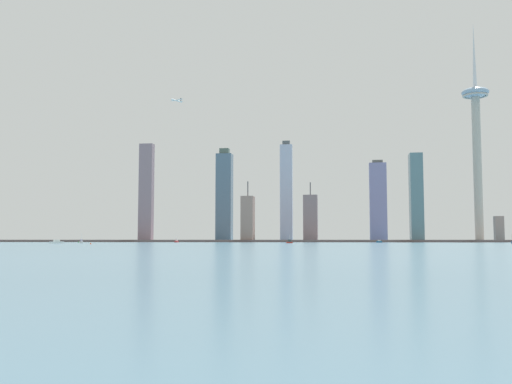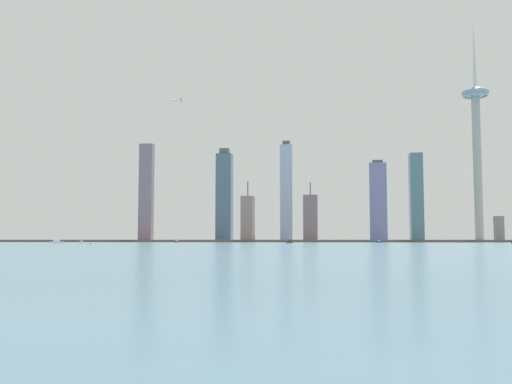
{
  "view_description": "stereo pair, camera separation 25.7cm",
  "coord_description": "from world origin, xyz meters",
  "px_view_note": "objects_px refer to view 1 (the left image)",
  "views": [
    {
      "loc": [
        114.53,
        -363.01,
        4.13
      ],
      "look_at": [
        -9.79,
        470.39,
        72.42
      ],
      "focal_mm": 41.03,
      "sensor_mm": 36.0,
      "label": 1
    },
    {
      "loc": [
        114.78,
        -362.97,
        4.13
      ],
      "look_at": [
        -9.79,
        470.39,
        72.42
      ],
      "focal_mm": 41.03,
      "sensor_mm": 36.0,
      "label": 2
    }
  ],
  "objects_px": {
    "channel_buoy_1": "(91,243)",
    "skyscraper_1": "(146,193)",
    "skyscraper_3": "(248,219)",
    "airplane": "(177,100)",
    "boat_5": "(81,242)",
    "channel_buoy_0": "(78,242)",
    "skyscraper_0": "(224,197)",
    "skyscraper_7": "(499,229)",
    "skyscraper_4": "(311,218)",
    "boat_2": "(176,241)",
    "boat_3": "(289,242)",
    "observation_tower": "(476,129)",
    "boat_6": "(379,242)",
    "skyscraper_6": "(286,192)",
    "skyscraper_2": "(378,202)",
    "boat_0": "(57,242)",
    "skyscraper_5": "(416,198)"
  },
  "relations": [
    {
      "from": "skyscraper_7",
      "to": "channel_buoy_0",
      "type": "xyz_separation_m",
      "value": [
        -566.82,
        -275.58,
        -19.38
      ]
    },
    {
      "from": "skyscraper_0",
      "to": "boat_5",
      "type": "xyz_separation_m",
      "value": [
        -90.57,
        -328.73,
        -71.72
      ]
    },
    {
      "from": "observation_tower",
      "to": "boat_5",
      "type": "relative_size",
      "value": 31.8
    },
    {
      "from": "skyscraper_0",
      "to": "airplane",
      "type": "height_order",
      "value": "airplane"
    },
    {
      "from": "observation_tower",
      "to": "skyscraper_0",
      "type": "distance_m",
      "value": 399.47
    },
    {
      "from": "airplane",
      "to": "skyscraper_6",
      "type": "bearing_deg",
      "value": 130.24
    },
    {
      "from": "skyscraper_1",
      "to": "boat_3",
      "type": "bearing_deg",
      "value": -44.24
    },
    {
      "from": "boat_6",
      "to": "skyscraper_5",
      "type": "bearing_deg",
      "value": 107.39
    },
    {
      "from": "skyscraper_5",
      "to": "boat_2",
      "type": "bearing_deg",
      "value": -160.55
    },
    {
      "from": "observation_tower",
      "to": "skyscraper_0",
      "type": "relative_size",
      "value": 2.16
    },
    {
      "from": "skyscraper_6",
      "to": "boat_6",
      "type": "height_order",
      "value": "skyscraper_6"
    },
    {
      "from": "skyscraper_4",
      "to": "boat_5",
      "type": "distance_m",
      "value": 379.9
    },
    {
      "from": "skyscraper_0",
      "to": "observation_tower",
      "type": "bearing_deg",
      "value": -6.14
    },
    {
      "from": "skyscraper_1",
      "to": "skyscraper_6",
      "type": "height_order",
      "value": "skyscraper_6"
    },
    {
      "from": "skyscraper_6",
      "to": "skyscraper_5",
      "type": "bearing_deg",
      "value": -20.19
    },
    {
      "from": "skyscraper_0",
      "to": "skyscraper_7",
      "type": "height_order",
      "value": "skyscraper_0"
    },
    {
      "from": "skyscraper_0",
      "to": "skyscraper_2",
      "type": "bearing_deg",
      "value": 8.27
    },
    {
      "from": "observation_tower",
      "to": "airplane",
      "type": "relative_size",
      "value": 13.97
    },
    {
      "from": "boat_2",
      "to": "channel_buoy_1",
      "type": "relative_size",
      "value": 5.87
    },
    {
      "from": "boat_2",
      "to": "boat_3",
      "type": "height_order",
      "value": "boat_2"
    },
    {
      "from": "observation_tower",
      "to": "skyscraper_6",
      "type": "xyz_separation_m",
      "value": [
        -285.46,
        46.47,
        -86.45
      ]
    },
    {
      "from": "skyscraper_1",
      "to": "skyscraper_4",
      "type": "distance_m",
      "value": 257.89
    },
    {
      "from": "skyscraper_3",
      "to": "channel_buoy_0",
      "type": "xyz_separation_m",
      "value": [
        -186.55,
        -161.79,
        -32.98
      ]
    },
    {
      "from": "boat_2",
      "to": "skyscraper_6",
      "type": "bearing_deg",
      "value": -32.62
    },
    {
      "from": "boat_5",
      "to": "channel_buoy_1",
      "type": "distance_m",
      "value": 153.52
    },
    {
      "from": "boat_6",
      "to": "channel_buoy_1",
      "type": "distance_m",
      "value": 390.24
    },
    {
      "from": "boat_6",
      "to": "skyscraper_3",
      "type": "bearing_deg",
      "value": -157.92
    },
    {
      "from": "boat_2",
      "to": "boat_5",
      "type": "height_order",
      "value": "boat_5"
    },
    {
      "from": "skyscraper_3",
      "to": "boat_5",
      "type": "relative_size",
      "value": 8.68
    },
    {
      "from": "boat_3",
      "to": "skyscraper_0",
      "type": "bearing_deg",
      "value": -92.56
    },
    {
      "from": "boat_0",
      "to": "airplane",
      "type": "relative_size",
      "value": 0.57
    },
    {
      "from": "skyscraper_7",
      "to": "boat_6",
      "type": "relative_size",
      "value": 5.43
    },
    {
      "from": "skyscraper_0",
      "to": "boat_5",
      "type": "distance_m",
      "value": 348.44
    },
    {
      "from": "skyscraper_1",
      "to": "skyscraper_7",
      "type": "distance_m",
      "value": 554.54
    },
    {
      "from": "skyscraper_0",
      "to": "boat_3",
      "type": "height_order",
      "value": "skyscraper_0"
    },
    {
      "from": "skyscraper_0",
      "to": "channel_buoy_1",
      "type": "xyz_separation_m",
      "value": [
        -18.74,
        -464.41,
        -72.45
      ]
    },
    {
      "from": "skyscraper_2",
      "to": "boat_2",
      "type": "bearing_deg",
      "value": -141.76
    },
    {
      "from": "boat_5",
      "to": "boat_6",
      "type": "distance_m",
      "value": 363.5
    },
    {
      "from": "boat_5",
      "to": "observation_tower",
      "type": "bearing_deg",
      "value": -94.09
    },
    {
      "from": "skyscraper_3",
      "to": "airplane",
      "type": "relative_size",
      "value": 3.81
    },
    {
      "from": "boat_5",
      "to": "skyscraper_2",
      "type": "bearing_deg",
      "value": -77.96
    },
    {
      "from": "boat_5",
      "to": "boat_6",
      "type": "height_order",
      "value": "boat_5"
    },
    {
      "from": "boat_5",
      "to": "boat_6",
      "type": "relative_size",
      "value": 1.39
    },
    {
      "from": "boat_2",
      "to": "observation_tower",
      "type": "bearing_deg",
      "value": -69.42
    },
    {
      "from": "observation_tower",
      "to": "airplane",
      "type": "distance_m",
      "value": 462.36
    },
    {
      "from": "airplane",
      "to": "boat_3",
      "type": "bearing_deg",
      "value": 65.36
    },
    {
      "from": "skyscraper_1",
      "to": "skyscraper_5",
      "type": "height_order",
      "value": "skyscraper_1"
    },
    {
      "from": "skyscraper_5",
      "to": "skyscraper_3",
      "type": "bearing_deg",
      "value": -176.66
    },
    {
      "from": "channel_buoy_1",
      "to": "skyscraper_1",
      "type": "bearing_deg",
      "value": 102.94
    },
    {
      "from": "skyscraper_4",
      "to": "skyscraper_5",
      "type": "relative_size",
      "value": 0.72
    }
  ]
}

